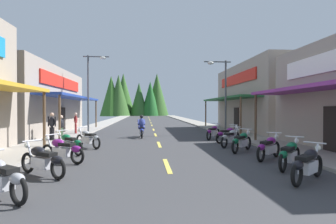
# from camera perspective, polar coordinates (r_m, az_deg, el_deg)

# --- Properties ---
(ground) EXTENTS (10.10, 89.98, 0.10)m
(ground) POSITION_cam_1_polar(r_m,az_deg,el_deg) (31.05, -3.42, -3.07)
(ground) COLOR #38383A
(sidewalk_left) EXTENTS (2.36, 89.98, 0.12)m
(sidewalk_left) POSITION_cam_1_polar(r_m,az_deg,el_deg) (31.52, -14.84, -2.84)
(sidewalk_left) COLOR #9E9991
(sidewalk_left) RESTS_ON ground
(sidewalk_right) EXTENTS (2.36, 89.98, 0.12)m
(sidewalk_right) POSITION_cam_1_polar(r_m,az_deg,el_deg) (31.81, 7.88, -2.79)
(sidewalk_right) COLOR gray
(sidewalk_right) RESTS_ON ground
(centerline_dashes) EXTENTS (0.16, 66.73, 0.01)m
(centerline_dashes) POSITION_cam_1_polar(r_m,az_deg,el_deg) (35.16, -3.59, -2.54)
(centerline_dashes) COLOR #E0C64C
(centerline_dashes) RESTS_ON ground
(storefront_left_far) EXTENTS (8.51, 13.42, 5.23)m
(storefront_left_far) POSITION_cam_1_polar(r_m,az_deg,el_deg) (24.27, -29.10, 2.09)
(storefront_left_far) COLOR gray
(storefront_left_far) RESTS_ON ground
(storefront_right_far) EXTENTS (9.96, 12.40, 5.94)m
(storefront_right_far) POSITION_cam_1_polar(r_m,az_deg,el_deg) (26.41, 22.75, 2.77)
(storefront_right_far) COLOR gray
(storefront_right_far) RESTS_ON ground
(streetlamp_left) EXTENTS (2.11, 0.30, 6.39)m
(streetlamp_left) POSITION_cam_1_polar(r_m,az_deg,el_deg) (23.03, -15.87, 6.03)
(streetlamp_left) COLOR #474C51
(streetlamp_left) RESTS_ON ground
(streetlamp_right) EXTENTS (2.11, 0.30, 5.72)m
(streetlamp_right) POSITION_cam_1_polar(r_m,az_deg,el_deg) (21.22, 11.30, 5.50)
(streetlamp_right) COLOR #474C51
(streetlamp_right) RESTS_ON ground
(motorcycle_parked_right_0) EXTENTS (1.74, 1.41, 1.04)m
(motorcycle_parked_right_0) POSITION_cam_1_polar(r_m,az_deg,el_deg) (8.32, 27.57, -9.77)
(motorcycle_parked_right_0) COLOR black
(motorcycle_parked_right_0) RESTS_ON ground
(motorcycle_parked_right_1) EXTENTS (1.59, 1.58, 1.04)m
(motorcycle_parked_right_1) POSITION_cam_1_polar(r_m,az_deg,el_deg) (9.87, 24.48, -8.10)
(motorcycle_parked_right_1) COLOR black
(motorcycle_parked_right_1) RESTS_ON ground
(motorcycle_parked_right_2) EXTENTS (1.64, 1.52, 1.04)m
(motorcycle_parked_right_2) POSITION_cam_1_polar(r_m,az_deg,el_deg) (11.28, 20.63, -6.99)
(motorcycle_parked_right_2) COLOR black
(motorcycle_parked_right_2) RESTS_ON ground
(motorcycle_parked_right_3) EXTENTS (1.53, 1.64, 1.04)m
(motorcycle_parked_right_3) POSITION_cam_1_polar(r_m,az_deg,el_deg) (12.92, 15.40, -5.99)
(motorcycle_parked_right_3) COLOR black
(motorcycle_parked_right_3) RESTS_ON ground
(motorcycle_parked_right_4) EXTENTS (1.58, 1.59, 1.04)m
(motorcycle_parked_right_4) POSITION_cam_1_polar(r_m,az_deg,el_deg) (14.45, 13.22, -5.28)
(motorcycle_parked_right_4) COLOR black
(motorcycle_parked_right_4) RESTS_ON ground
(motorcycle_parked_right_5) EXTENTS (1.83, 1.27, 1.04)m
(motorcycle_parked_right_5) POSITION_cam_1_polar(r_m,az_deg,el_deg) (16.18, 12.58, -4.64)
(motorcycle_parked_right_5) COLOR black
(motorcycle_parked_right_5) RESTS_ON ground
(motorcycle_parked_right_6) EXTENTS (1.36, 1.78, 1.04)m
(motorcycle_parked_right_6) POSITION_cam_1_polar(r_m,az_deg,el_deg) (17.72, 9.60, -4.17)
(motorcycle_parked_right_6) COLOR black
(motorcycle_parked_right_6) RESTS_ON ground
(motorcycle_parked_left_0) EXTENTS (1.73, 1.42, 1.04)m
(motorcycle_parked_left_0) POSITION_cam_1_polar(r_m,az_deg,el_deg) (7.05, -31.92, -11.68)
(motorcycle_parked_left_0) COLOR black
(motorcycle_parked_left_0) RESTS_ON ground
(motorcycle_parked_left_1) EXTENTS (1.76, 1.38, 1.04)m
(motorcycle_parked_left_1) POSITION_cam_1_polar(r_m,az_deg,el_deg) (8.78, -25.13, -9.20)
(motorcycle_parked_left_1) COLOR black
(motorcycle_parked_left_1) RESTS_ON ground
(motorcycle_parked_left_2) EXTENTS (1.89, 1.17, 1.04)m
(motorcycle_parked_left_2) POSITION_cam_1_polar(r_m,az_deg,el_deg) (10.67, -21.54, -7.43)
(motorcycle_parked_left_2) COLOR black
(motorcycle_parked_left_2) RESTS_ON ground
(motorcycle_parked_left_3) EXTENTS (1.62, 1.54, 1.04)m
(motorcycle_parked_left_3) POSITION_cam_1_polar(r_m,az_deg,el_deg) (12.54, -20.38, -6.22)
(motorcycle_parked_left_3) COLOR black
(motorcycle_parked_left_3) RESTS_ON ground
(motorcycle_parked_left_4) EXTENTS (1.57, 1.60, 1.04)m
(motorcycle_parked_left_4) POSITION_cam_1_polar(r_m,az_deg,el_deg) (14.26, -16.64, -5.37)
(motorcycle_parked_left_4) COLOR black
(motorcycle_parked_left_4) RESTS_ON ground
(rider_cruising_lead) EXTENTS (0.60, 2.14, 1.57)m
(rider_cruising_lead) POSITION_cam_1_polar(r_m,az_deg,el_deg) (18.62, -5.66, -3.42)
(rider_cruising_lead) COLOR black
(rider_cruising_lead) RESTS_ON ground
(pedestrian_by_shop) EXTENTS (0.36, 0.55, 1.70)m
(pedestrian_by_shop) POSITION_cam_1_polar(r_m,az_deg,el_deg) (21.52, -19.05, -2.01)
(pedestrian_by_shop) COLOR maroon
(pedestrian_by_shop) RESTS_ON ground
(pedestrian_browsing) EXTENTS (0.54, 0.37, 1.76)m
(pedestrian_browsing) POSITION_cam_1_polar(r_m,az_deg,el_deg) (17.49, -23.47, -2.52)
(pedestrian_browsing) COLOR black
(pedestrian_browsing) RESTS_ON ground
(pedestrian_waiting) EXTENTS (0.32, 0.56, 1.60)m
(pedestrian_waiting) POSITION_cam_1_polar(r_m,az_deg,el_deg) (17.85, -21.78, -2.79)
(pedestrian_waiting) COLOR #3F593F
(pedestrian_waiting) RESTS_ON ground
(treeline_backdrop) EXTENTS (19.32, 12.05, 12.45)m
(treeline_backdrop) POSITION_cam_1_polar(r_m,az_deg,el_deg) (77.55, -7.40, 3.44)
(treeline_backdrop) COLOR #285323
(treeline_backdrop) RESTS_ON ground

